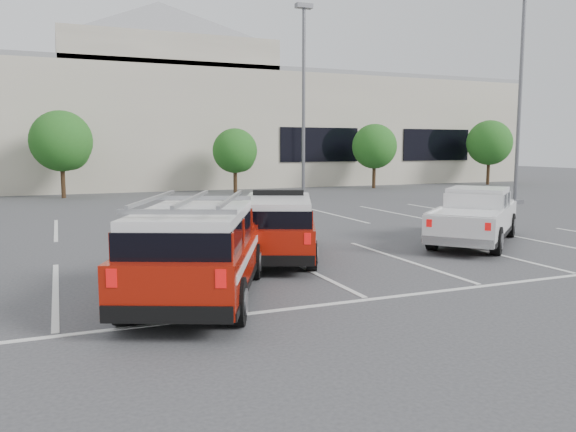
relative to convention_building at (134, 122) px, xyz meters
name	(u,v)px	position (x,y,z in m)	size (l,w,h in m)	color
ground	(306,269)	(-0.18, -31.86, -4.72)	(120.00, 120.00, 0.00)	#3A3A3D
stall_markings	(246,240)	(-0.18, -27.36, -4.71)	(23.00, 15.00, 0.01)	silver
convention_building	(134,122)	(0.00, 0.00, 0.00)	(60.00, 16.99, 13.20)	beige
tree_mid_left	(63,143)	(-5.09, -9.82, -1.68)	(3.37, 3.37, 4.85)	#3F2B19
tree_mid_right	(236,152)	(4.91, -9.82, -2.22)	(2.77, 2.77, 3.99)	#3F2B19
tree_right	(375,148)	(14.91, -9.82, -1.95)	(3.07, 3.07, 4.42)	#3F2B19
tree_far_right	(490,144)	(24.91, -9.82, -1.68)	(3.37, 3.37, 4.85)	#3F2B19
light_pole_mid	(304,102)	(6.82, -15.86, 0.47)	(0.90, 0.60, 10.24)	#59595E
light_pole_right	(520,99)	(15.82, -21.86, 0.47)	(0.90, 0.60, 10.24)	#59595E
fire_chief_suv	(278,231)	(-0.31, -30.37, -4.02)	(3.56, 5.19, 1.72)	#941307
white_pickup	(475,221)	(5.91, -30.44, -4.08)	(5.17, 4.79, 1.61)	silver
ladder_suv	(197,259)	(-3.13, -33.52, -3.94)	(3.78, 5.33, 1.96)	#941307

